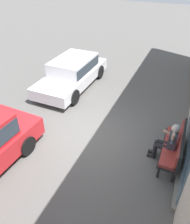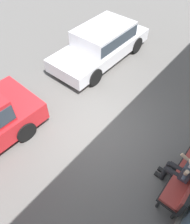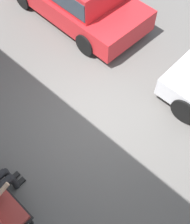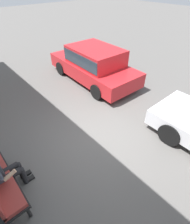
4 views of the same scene
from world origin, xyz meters
TOP-DOWN VIEW (x-y plane):
  - ground_plane at (0.00, 0.00)m, footprint 60.00×60.00m
  - person_on_phone at (0.12, 2.67)m, footprint 0.73×0.74m
  - parked_car_mid at (2.87, -2.27)m, footprint 4.56×2.12m

SIDE VIEW (x-z plane):
  - ground_plane at x=0.00m, z-range 0.00..0.00m
  - person_on_phone at x=0.12m, z-range 0.04..1.39m
  - parked_car_mid at x=2.87m, z-range 0.06..1.60m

